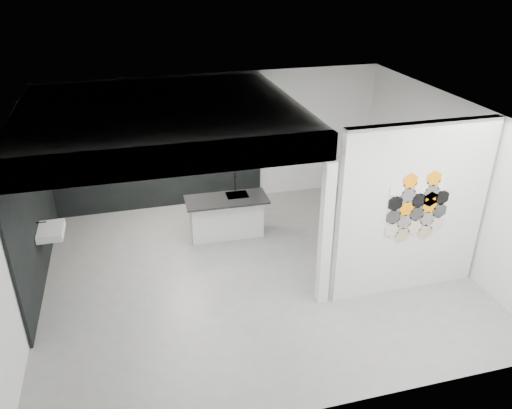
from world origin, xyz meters
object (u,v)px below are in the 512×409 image
at_px(kitchen_island, 226,216).
at_px(stockpot, 119,150).
at_px(glass_bowl, 227,142).
at_px(partition_panel, 412,211).
at_px(glass_vase, 227,141).
at_px(utensil_cup, 133,151).
at_px(bottle_dark, 153,147).
at_px(kettle, 212,143).
at_px(wall_basin, 51,231).

relative_size(kitchen_island, stockpot, 6.84).
xyz_separation_m(kitchen_island, glass_bowl, (0.35, 1.47, 0.95)).
relative_size(partition_panel, glass_vase, 20.65).
xyz_separation_m(glass_vase, utensil_cup, (-1.93, 0.00, -0.02)).
xyz_separation_m(bottle_dark, utensil_cup, (-0.39, 0.00, -0.04)).
relative_size(stockpot, kettle, 1.47).
height_order(kitchen_island, utensil_cup, utensil_cup).
bearing_deg(utensil_cup, partition_panel, -43.95).
xyz_separation_m(partition_panel, stockpot, (-4.27, 3.87, 0.01)).
distance_m(wall_basin, stockpot, 2.45).
xyz_separation_m(partition_panel, bottle_dark, (-3.61, 3.87, 0.01)).
height_order(kettle, glass_vase, glass_vase).
xyz_separation_m(kitchen_island, stockpot, (-1.85, 1.47, 0.99)).
distance_m(partition_panel, kettle, 4.55).
bearing_deg(glass_bowl, wall_basin, -148.65).
height_order(kitchen_island, glass_bowl, glass_bowl).
height_order(partition_panel, glass_bowl, partition_panel).
bearing_deg(wall_basin, bottle_dark, 48.13).
bearing_deg(bottle_dark, stockpot, 180.00).
distance_m(kitchen_island, stockpot, 2.56).
bearing_deg(kettle, kitchen_island, -72.97).
bearing_deg(stockpot, wall_basin, -120.05).
relative_size(glass_vase, utensil_cup, 1.49).
height_order(wall_basin, kettle, kettle).
bearing_deg(wall_basin, kitchen_island, 11.01).
distance_m(partition_panel, bottle_dark, 5.29).
bearing_deg(glass_vase, bottle_dark, 180.00).
bearing_deg(kitchen_island, glass_vase, 78.35).
bearing_deg(bottle_dark, kitchen_island, -51.05).
xyz_separation_m(stockpot, kettle, (1.88, 0.00, -0.03)).
xyz_separation_m(wall_basin, kitchen_island, (3.04, 0.59, -0.43)).
relative_size(stockpot, glass_bowl, 1.62).
xyz_separation_m(glass_bowl, bottle_dark, (-1.54, 0.00, 0.04)).
relative_size(kitchen_island, bottle_dark, 8.74).
bearing_deg(bottle_dark, glass_bowl, 0.00).
xyz_separation_m(wall_basin, utensil_cup, (1.46, 2.07, 0.52)).
bearing_deg(utensil_cup, glass_vase, 0.00).
distance_m(kitchen_island, bottle_dark, 2.14).
height_order(bottle_dark, utensil_cup, bottle_dark).
height_order(stockpot, glass_bowl, stockpot).
distance_m(kitchen_island, utensil_cup, 2.36).
xyz_separation_m(glass_bowl, utensil_cup, (-1.93, 0.00, -0.00)).
distance_m(partition_panel, kitchen_island, 3.54).
height_order(kitchen_island, stockpot, stockpot).
bearing_deg(glass_vase, stockpot, 180.00).
height_order(glass_bowl, glass_vase, glass_vase).
xyz_separation_m(wall_basin, stockpot, (1.19, 2.07, 0.56)).
xyz_separation_m(glass_vase, bottle_dark, (-1.54, 0.00, 0.02)).
height_order(glass_bowl, utensil_cup, glass_bowl).
bearing_deg(kitchen_island, wall_basin, -167.35).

